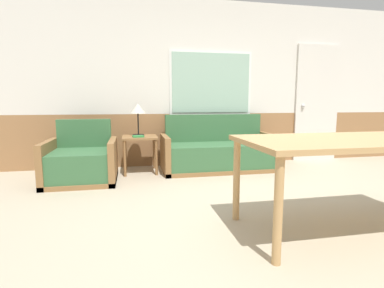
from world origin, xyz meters
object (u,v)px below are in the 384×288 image
(armchair, at_px, (82,163))
(table_lamp, at_px, (138,110))
(dining_table, at_px, (353,147))
(side_table, at_px, (140,143))
(couch, at_px, (219,153))

(armchair, relative_size, table_lamp, 1.84)
(dining_table, bearing_deg, armchair, 139.74)
(side_table, height_order, dining_table, dining_table)
(table_lamp, bearing_deg, side_table, -79.56)
(couch, distance_m, side_table, 1.22)
(side_table, height_order, table_lamp, table_lamp)
(couch, height_order, side_table, couch)
(couch, xyz_separation_m, side_table, (-1.21, 0.06, 0.19))
(couch, xyz_separation_m, table_lamp, (-1.22, 0.15, 0.67))
(couch, bearing_deg, table_lamp, 173.06)
(couch, distance_m, armchair, 2.01)
(armchair, bearing_deg, side_table, 11.38)
(table_lamp, bearing_deg, couch, -6.94)
(couch, bearing_deg, side_table, 177.16)
(couch, distance_m, table_lamp, 1.40)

